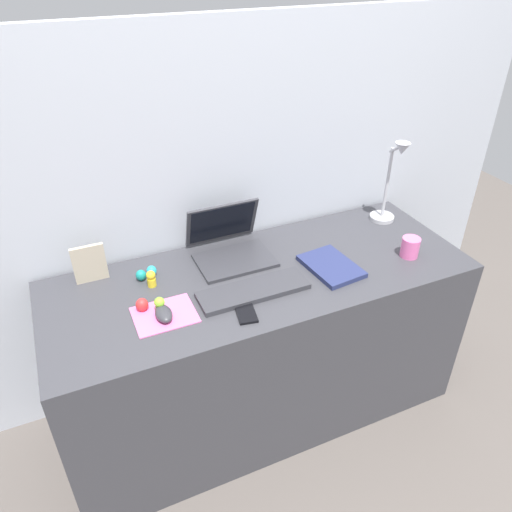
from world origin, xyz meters
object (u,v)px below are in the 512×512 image
object	(u,v)px
keyboard	(253,290)
coffee_mug	(410,247)
desk_lamp	(391,184)
picture_frame	(89,264)
toy_figurine_yellow	(151,278)
toy_figurine_teal	(141,275)
cell_phone	(245,311)
notebook_pad	(331,266)
mouse	(164,314)
toy_figurine_cyan	(152,271)
toy_figurine_red	(142,305)
laptop	(229,243)
toy_figurine_lime	(160,304)

from	to	relation	value
keyboard	coffee_mug	distance (m)	0.68
desk_lamp	picture_frame	xyz separation A→B (m)	(-1.29, 0.07, -0.11)
toy_figurine_yellow	toy_figurine_teal	world-z (taller)	toy_figurine_yellow
cell_phone	notebook_pad	distance (m)	0.42
mouse	toy_figurine_cyan	bearing A→B (deg)	84.81
toy_figurine_red	laptop	bearing A→B (deg)	27.56
laptop	toy_figurine_lime	xyz separation A→B (m)	(-0.35, -0.24, -0.02)
toy_figurine_yellow	desk_lamp	bearing A→B (deg)	2.72
cell_phone	toy_figurine_red	size ratio (longest dim) A/B	2.62
laptop	picture_frame	xyz separation A→B (m)	(-0.54, 0.04, 0.02)
mouse	toy_figurine_cyan	distance (m)	0.27
cell_phone	toy_figurine_teal	bearing A→B (deg)	140.45
toy_figurine_red	toy_figurine_cyan	bearing A→B (deg)	67.28
desk_lamp	toy_figurine_red	distance (m)	1.18
keyboard	toy_figurine_cyan	bearing A→B (deg)	140.35
toy_figurine_lime	toy_figurine_teal	xyz separation A→B (m)	(-0.02, 0.21, -0.01)
toy_figurine_lime	toy_figurine_red	bearing A→B (deg)	150.21
desk_lamp	picture_frame	size ratio (longest dim) A/B	2.56
keyboard	toy_figurine_cyan	world-z (taller)	toy_figurine_cyan
keyboard	toy_figurine_lime	bearing A→B (deg)	174.34
toy_figurine_yellow	laptop	bearing A→B (deg)	13.95
desk_lamp	toy_figurine_teal	world-z (taller)	desk_lamp
cell_phone	toy_figurine_yellow	xyz separation A→B (m)	(-0.26, 0.28, 0.03)
picture_frame	toy_figurine_lime	bearing A→B (deg)	-56.90
cell_phone	toy_figurine_teal	size ratio (longest dim) A/B	2.97
desk_lamp	mouse	bearing A→B (deg)	-167.09
picture_frame	mouse	bearing A→B (deg)	-60.08
toy_figurine_red	keyboard	bearing A→B (deg)	-9.38
keyboard	toy_figurine_red	distance (m)	0.40
coffee_mug	toy_figurine_yellow	world-z (taller)	coffee_mug
toy_figurine_cyan	toy_figurine_yellow	bearing A→B (deg)	-103.81
laptop	coffee_mug	distance (m)	0.73
coffee_mug	toy_figurine_teal	world-z (taller)	coffee_mug
desk_lamp	notebook_pad	distance (m)	0.51
toy_figurine_lime	toy_figurine_teal	world-z (taller)	toy_figurine_lime
mouse	cell_phone	world-z (taller)	mouse
keyboard	toy_figurine_red	size ratio (longest dim) A/B	8.41
notebook_pad	toy_figurine_red	xyz separation A→B (m)	(-0.73, 0.05, 0.01)
laptop	toy_figurine_red	world-z (taller)	laptop
toy_figurine_yellow	coffee_mug	bearing A→B (deg)	-12.59
desk_lamp	notebook_pad	world-z (taller)	desk_lamp
keyboard	cell_phone	bearing A→B (deg)	-127.72
desk_lamp	toy_figurine_yellow	xyz separation A→B (m)	(-1.09, -0.05, -0.15)
keyboard	coffee_mug	size ratio (longest dim) A/B	4.95
coffee_mug	toy_figurine_red	size ratio (longest dim) A/B	1.70
picture_frame	toy_figurine_cyan	world-z (taller)	picture_frame
mouse	desk_lamp	world-z (taller)	desk_lamp
keyboard	desk_lamp	bearing A→B (deg)	17.73
cell_phone	toy_figurine_lime	size ratio (longest dim) A/B	2.18
cell_phone	keyboard	bearing A→B (deg)	62.49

